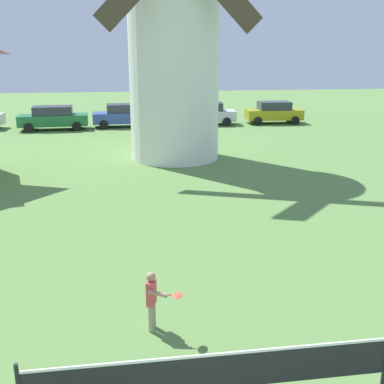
{
  "coord_description": "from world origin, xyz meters",
  "views": [
    {
      "loc": [
        -1.07,
        -3.0,
        4.98
      ],
      "look_at": [
        0.02,
        4.45,
        2.73
      ],
      "focal_mm": 43.81,
      "sensor_mm": 36.0,
      "label": 1
    }
  ],
  "objects_px": {
    "tennis_net": "(213,372)",
    "parked_car_silver": "(205,113)",
    "windmill": "(174,22)",
    "parked_car_green": "(53,118)",
    "player_far": "(153,298)",
    "parked_car_mustard": "(274,112)",
    "parked_car_blue": "(125,115)"
  },
  "relations": [
    {
      "from": "tennis_net",
      "to": "parked_car_silver",
      "type": "relative_size",
      "value": 1.2
    },
    {
      "from": "player_far",
      "to": "windmill",
      "type": "bearing_deg",
      "value": 82.14
    },
    {
      "from": "parked_car_green",
      "to": "player_far",
      "type": "bearing_deg",
      "value": -78.41
    },
    {
      "from": "parked_car_mustard",
      "to": "parked_car_silver",
      "type": "bearing_deg",
      "value": 178.59
    },
    {
      "from": "windmill",
      "to": "tennis_net",
      "type": "xyz_separation_m",
      "value": [
        -1.33,
        -16.92,
        -5.62
      ]
    },
    {
      "from": "windmill",
      "to": "parked_car_silver",
      "type": "bearing_deg",
      "value": 72.53
    },
    {
      "from": "windmill",
      "to": "parked_car_silver",
      "type": "distance_m",
      "value": 12.45
    },
    {
      "from": "parked_car_green",
      "to": "parked_car_blue",
      "type": "distance_m",
      "value": 4.81
    },
    {
      "from": "parked_car_green",
      "to": "parked_car_blue",
      "type": "height_order",
      "value": "same"
    },
    {
      "from": "player_far",
      "to": "parked_car_green",
      "type": "relative_size",
      "value": 0.26
    },
    {
      "from": "tennis_net",
      "to": "parked_car_mustard",
      "type": "height_order",
      "value": "parked_car_mustard"
    },
    {
      "from": "tennis_net",
      "to": "player_far",
      "type": "height_order",
      "value": "player_far"
    },
    {
      "from": "parked_car_blue",
      "to": "parked_car_mustard",
      "type": "xyz_separation_m",
      "value": [
        10.65,
        0.07,
        -0.0
      ]
    },
    {
      "from": "parked_car_mustard",
      "to": "player_far",
      "type": "bearing_deg",
      "value": -112.41
    },
    {
      "from": "player_far",
      "to": "parked_car_green",
      "type": "height_order",
      "value": "parked_car_green"
    },
    {
      "from": "parked_car_green",
      "to": "parked_car_blue",
      "type": "bearing_deg",
      "value": 8.19
    },
    {
      "from": "parked_car_green",
      "to": "windmill",
      "type": "bearing_deg",
      "value": -54.23
    },
    {
      "from": "parked_car_green",
      "to": "parked_car_silver",
      "type": "xyz_separation_m",
      "value": [
        10.4,
        0.88,
        -0.0
      ]
    },
    {
      "from": "tennis_net",
      "to": "parked_car_silver",
      "type": "height_order",
      "value": "parked_car_silver"
    },
    {
      "from": "windmill",
      "to": "player_far",
      "type": "distance_m",
      "value": 15.86
    },
    {
      "from": "windmill",
      "to": "parked_car_mustard",
      "type": "relative_size",
      "value": 3.09
    },
    {
      "from": "parked_car_green",
      "to": "parked_car_mustard",
      "type": "bearing_deg",
      "value": 2.8
    },
    {
      "from": "tennis_net",
      "to": "parked_car_green",
      "type": "relative_size",
      "value": 1.16
    },
    {
      "from": "windmill",
      "to": "parked_car_blue",
      "type": "xyz_separation_m",
      "value": [
        -2.28,
        10.46,
        -5.49
      ]
    },
    {
      "from": "windmill",
      "to": "parked_car_green",
      "type": "distance_m",
      "value": 13.24
    },
    {
      "from": "parked_car_blue",
      "to": "parked_car_mustard",
      "type": "bearing_deg",
      "value": 0.38
    },
    {
      "from": "parked_car_blue",
      "to": "parked_car_mustard",
      "type": "relative_size",
      "value": 1.12
    },
    {
      "from": "player_far",
      "to": "parked_car_blue",
      "type": "distance_m",
      "value": 25.15
    },
    {
      "from": "tennis_net",
      "to": "player_far",
      "type": "relative_size",
      "value": 4.5
    },
    {
      "from": "parked_car_green",
      "to": "parked_car_mustard",
      "type": "height_order",
      "value": "same"
    },
    {
      "from": "parked_car_blue",
      "to": "parked_car_silver",
      "type": "bearing_deg",
      "value": 1.97
    },
    {
      "from": "player_far",
      "to": "parked_car_silver",
      "type": "height_order",
      "value": "parked_car_silver"
    }
  ]
}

